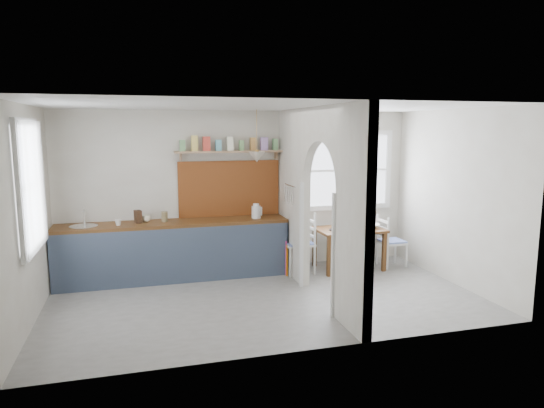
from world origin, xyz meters
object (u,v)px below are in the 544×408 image
object	(u,v)px
dining_table	(349,249)
chair_left	(297,242)
vase	(345,220)
kettle	(256,211)
chair_right	(392,241)

from	to	relation	value
dining_table	chair_left	size ratio (longest dim) A/B	1.09
vase	kettle	bearing A→B (deg)	179.21
kettle	chair_right	bearing A→B (deg)	-10.86
chair_right	vase	world-z (taller)	vase
kettle	vase	xyz separation A→B (m)	(1.54, -0.02, -0.23)
dining_table	vase	xyz separation A→B (m)	(0.00, 0.18, 0.45)
dining_table	chair_left	distance (m)	0.91
dining_table	vase	size ratio (longest dim) A/B	5.14
kettle	chair_left	bearing A→B (deg)	-20.99
chair_right	kettle	world-z (taller)	kettle
dining_table	chair_left	xyz separation A→B (m)	(-0.90, 0.01, 0.16)
kettle	dining_table	bearing A→B (deg)	-11.95
chair_right	vase	size ratio (longest dim) A/B	4.11
dining_table	kettle	world-z (taller)	kettle
dining_table	chair_right	world-z (taller)	chair_right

